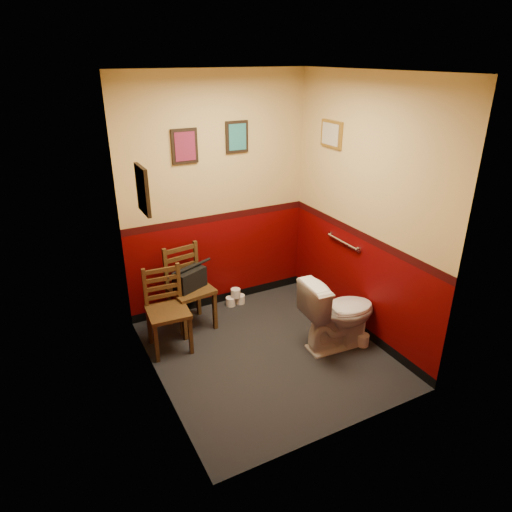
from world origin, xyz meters
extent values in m
cube|color=black|center=(0.00, 0.00, 0.00)|extent=(2.20, 2.40, 0.00)
cube|color=silver|center=(0.00, 0.00, 2.70)|extent=(2.20, 2.40, 0.00)
cube|color=#4D0203|center=(0.00, 1.20, 1.35)|extent=(2.20, 0.00, 2.70)
cube|color=#4D0203|center=(0.00, -1.20, 1.35)|extent=(2.20, 0.00, 2.70)
cube|color=#4D0203|center=(-1.10, 0.00, 1.35)|extent=(0.00, 2.40, 2.70)
cube|color=#4D0203|center=(1.10, 0.00, 1.35)|extent=(0.00, 2.40, 2.70)
cylinder|color=silver|center=(1.07, 0.25, 0.95)|extent=(0.03, 0.50, 0.03)
cylinder|color=silver|center=(1.09, 0.00, 0.95)|extent=(0.02, 0.06, 0.06)
cylinder|color=silver|center=(1.09, 0.50, 0.95)|extent=(0.02, 0.06, 0.06)
cube|color=black|center=(-0.35, 1.18, 1.95)|extent=(0.28, 0.03, 0.36)
cube|color=maroon|center=(-0.35, 1.17, 1.95)|extent=(0.22, 0.01, 0.30)
cube|color=black|center=(0.25, 1.18, 2.00)|extent=(0.26, 0.03, 0.34)
cube|color=#236970|center=(0.25, 1.17, 2.00)|extent=(0.20, 0.01, 0.28)
cube|color=black|center=(-1.08, 0.10, 1.85)|extent=(0.03, 0.30, 0.38)
cube|color=tan|center=(-1.07, 0.10, 1.85)|extent=(0.01, 0.24, 0.31)
cube|color=olive|center=(1.08, 0.60, 2.05)|extent=(0.03, 0.34, 0.28)
cube|color=tan|center=(1.07, 0.60, 2.05)|extent=(0.01, 0.28, 0.22)
imported|color=white|center=(0.72, -0.21, 0.39)|extent=(0.82, 0.50, 0.78)
cylinder|color=silver|center=(0.97, -0.34, 0.06)|extent=(0.13, 0.13, 0.13)
cylinder|color=silver|center=(0.97, -0.34, 0.27)|extent=(0.02, 0.02, 0.36)
cube|color=#563919|center=(-0.85, 0.55, 0.44)|extent=(0.43, 0.43, 0.04)
cube|color=#563919|center=(-1.04, 0.39, 0.22)|extent=(0.04, 0.04, 0.44)
cube|color=#563919|center=(-1.01, 0.74, 0.22)|extent=(0.04, 0.04, 0.44)
cube|color=#563919|center=(-0.69, 0.36, 0.22)|extent=(0.04, 0.04, 0.44)
cube|color=#563919|center=(-0.66, 0.71, 0.22)|extent=(0.04, 0.04, 0.44)
cube|color=#563919|center=(-1.01, 0.74, 0.65)|extent=(0.04, 0.04, 0.44)
cube|color=#563919|center=(-0.66, 0.72, 0.65)|extent=(0.04, 0.04, 0.44)
cube|color=#563919|center=(-0.84, 0.73, 0.53)|extent=(0.33, 0.05, 0.04)
cube|color=#563919|center=(-0.84, 0.73, 0.63)|extent=(0.33, 0.05, 0.04)
cube|color=#563919|center=(-0.84, 0.73, 0.73)|extent=(0.33, 0.05, 0.04)
cube|color=#563919|center=(-0.84, 0.73, 0.82)|extent=(0.33, 0.05, 0.04)
cube|color=#563919|center=(-0.50, 0.84, 0.47)|extent=(0.49, 0.49, 0.04)
cube|color=#563919|center=(-0.66, 0.63, 0.23)|extent=(0.05, 0.05, 0.47)
cube|color=#563919|center=(-0.71, 1.00, 0.23)|extent=(0.05, 0.05, 0.47)
cube|color=#563919|center=(-0.29, 0.68, 0.23)|extent=(0.05, 0.05, 0.47)
cube|color=#563919|center=(-0.34, 1.05, 0.23)|extent=(0.05, 0.05, 0.47)
cube|color=#563919|center=(-0.71, 1.00, 0.70)|extent=(0.05, 0.04, 0.47)
cube|color=#563919|center=(-0.34, 1.06, 0.70)|extent=(0.05, 0.04, 0.47)
cube|color=#563919|center=(-0.53, 1.03, 0.57)|extent=(0.35, 0.08, 0.05)
cube|color=#563919|center=(-0.53, 1.03, 0.67)|extent=(0.35, 0.08, 0.05)
cube|color=#563919|center=(-0.53, 1.03, 0.78)|extent=(0.35, 0.08, 0.05)
cube|color=#563919|center=(-0.53, 1.03, 0.88)|extent=(0.35, 0.08, 0.05)
cube|color=black|center=(-0.50, 0.84, 0.60)|extent=(0.39, 0.30, 0.22)
cylinder|color=black|center=(-0.50, 0.84, 0.73)|extent=(0.29, 0.15, 0.03)
cylinder|color=silver|center=(0.07, 1.07, 0.05)|extent=(0.12, 0.12, 0.11)
cylinder|color=silver|center=(0.20, 1.07, 0.05)|extent=(0.12, 0.12, 0.11)
cylinder|color=silver|center=(0.14, 1.06, 0.16)|extent=(0.12, 0.12, 0.11)
camera|label=1|loc=(-1.90, -3.39, 2.83)|focal=32.00mm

